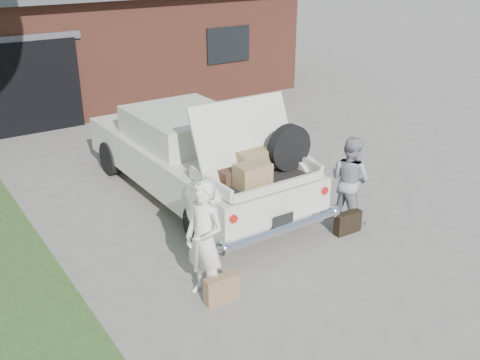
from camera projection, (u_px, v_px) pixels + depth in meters
ground at (263, 263)px, 8.19m from camera, size 90.00×90.00×0.00m
house at (67, 37)px, 16.82m from camera, size 12.80×7.80×3.30m
sedan at (195, 155)px, 10.10m from camera, size 2.12×5.30×2.11m
woman_left at (204, 240)px, 7.14m from camera, size 0.54×0.68×1.63m
woman_right at (350, 180)px, 9.13m from camera, size 0.68×0.81×1.48m
suitcase_left at (222, 288)px, 7.26m from camera, size 0.48×0.16×0.37m
suitcase_right at (348, 223)px, 8.96m from camera, size 0.47×0.17×0.36m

